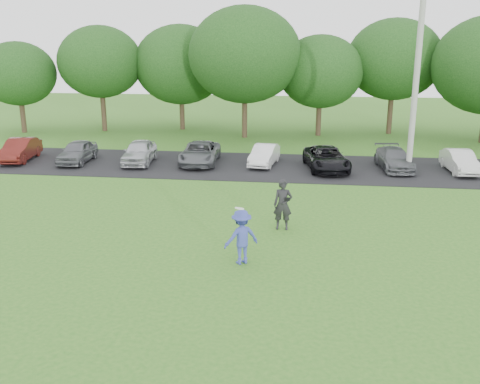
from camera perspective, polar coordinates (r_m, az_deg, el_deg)
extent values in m
plane|color=#2D6A1E|center=(15.91, -1.62, -7.96)|extent=(100.00, 100.00, 0.00)
cube|color=black|center=(28.20, 2.45, 2.76)|extent=(32.00, 6.50, 0.03)
cylinder|color=#A6A6A1|center=(27.08, 18.38, 12.43)|extent=(0.28, 0.28, 10.31)
imported|color=#3A45A4|center=(15.85, 0.15, -4.81)|extent=(1.24, 1.09, 1.66)
cylinder|color=white|center=(15.29, -0.05, -1.76)|extent=(0.28, 0.27, 0.11)
imported|color=black|center=(18.71, 4.59, -1.36)|extent=(0.66, 0.44, 1.79)
cube|color=black|center=(18.46, 5.14, -0.76)|extent=(0.14, 0.10, 0.10)
imported|color=#561713|center=(31.79, -22.42, 4.20)|extent=(1.78, 3.78, 1.20)
imported|color=slate|center=(30.27, -16.96, 4.15)|extent=(1.54, 3.50, 1.17)
imported|color=#B1B3B8|center=(29.22, -10.68, 4.23)|extent=(1.78, 3.75, 1.24)
imported|color=#585B5F|center=(28.77, -4.31, 4.18)|extent=(2.10, 4.19, 1.14)
imported|color=silver|center=(28.38, 2.61, 3.96)|extent=(1.53, 3.33, 1.06)
imported|color=black|center=(27.67, 9.20, 3.56)|extent=(2.58, 4.40, 1.15)
imported|color=#53565A|center=(28.50, 16.12, 3.41)|extent=(1.87, 3.82, 1.07)
imported|color=silver|center=(28.96, 22.41, 3.05)|extent=(1.35, 3.39, 1.10)
cylinder|color=#38281C|center=(41.64, -22.13, 7.41)|extent=(0.36, 0.36, 2.20)
ellipsoid|color=#214C19|center=(41.36, -22.58, 11.59)|extent=(5.20, 5.20, 4.42)
cylinder|color=#38281C|center=(40.51, -14.33, 8.24)|extent=(0.36, 0.36, 2.70)
ellipsoid|color=#214C19|center=(40.21, -14.69, 13.29)|extent=(5.94, 5.94, 5.05)
cylinder|color=#38281C|center=(40.22, -6.19, 8.22)|extent=(0.36, 0.36, 2.20)
ellipsoid|color=#214C19|center=(39.90, -6.35, 13.36)|extent=(6.68, 6.68, 5.68)
cylinder|color=#38281C|center=(36.58, 0.50, 7.94)|extent=(0.36, 0.36, 2.70)
ellipsoid|color=#214C19|center=(36.23, 0.51, 14.43)|extent=(7.42, 7.42, 6.31)
cylinder|color=#38281C|center=(37.75, 8.38, 7.64)|extent=(0.36, 0.36, 2.20)
ellipsoid|color=#214C19|center=(37.43, 8.58, 12.59)|extent=(5.76, 5.76, 4.90)
cylinder|color=#38281C|center=(39.51, 15.70, 7.96)|extent=(0.36, 0.36, 2.70)
ellipsoid|color=#214C19|center=(39.21, 16.12, 13.44)|extent=(6.50, 6.50, 5.53)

